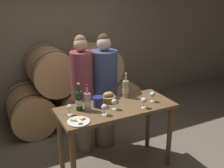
# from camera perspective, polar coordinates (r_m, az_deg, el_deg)

# --- Properties ---
(ground_plane) EXTENTS (10.00, 10.00, 0.00)m
(ground_plane) POSITION_cam_1_polar(r_m,az_deg,el_deg) (3.66, 0.90, -17.83)
(ground_plane) COLOR #726654
(stone_wall_back) EXTENTS (10.00, 0.12, 3.20)m
(stone_wall_back) POSITION_cam_1_polar(r_m,az_deg,el_deg) (4.94, -10.90, 12.06)
(stone_wall_back) COLOR gray
(stone_wall_back) RESTS_ON ground_plane
(barrel_stack) EXTENTS (2.30, 0.89, 1.37)m
(barrel_stack) POSITION_cam_1_polar(r_m,az_deg,el_deg) (4.65, -8.15, -0.81)
(barrel_stack) COLOR tan
(barrel_stack) RESTS_ON ground_plane
(tasting_table) EXTENTS (1.43, 0.60, 0.90)m
(tasting_table) POSITION_cam_1_polar(r_m,az_deg,el_deg) (3.26, 0.97, -7.30)
(tasting_table) COLOR brown
(tasting_table) RESTS_ON ground_plane
(person_left) EXTENTS (0.31, 0.31, 1.70)m
(person_left) POSITION_cam_1_polar(r_m,az_deg,el_deg) (3.64, -6.41, -2.30)
(person_left) COLOR #756651
(person_left) RESTS_ON ground_plane
(person_right) EXTENTS (0.37, 0.37, 1.69)m
(person_right) POSITION_cam_1_polar(r_m,az_deg,el_deg) (3.77, -1.67, -1.76)
(person_right) COLOR #756651
(person_right) RESTS_ON ground_plane
(wine_bottle_red) EXTENTS (0.08, 0.08, 0.34)m
(wine_bottle_red) POSITION_cam_1_polar(r_m,az_deg,el_deg) (3.08, -7.18, -3.66)
(wine_bottle_red) COLOR #193819
(wine_bottle_red) RESTS_ON tasting_table
(wine_bottle_white) EXTENTS (0.08, 0.08, 0.33)m
(wine_bottle_white) POSITION_cam_1_polar(r_m,az_deg,el_deg) (3.42, 3.00, -1.07)
(wine_bottle_white) COLOR #ADBC7F
(wine_bottle_white) RESTS_ON tasting_table
(wine_bottle_rose) EXTENTS (0.08, 0.08, 0.32)m
(wine_bottle_rose) POSITION_cam_1_polar(r_m,az_deg,el_deg) (3.06, -5.35, -3.87)
(wine_bottle_rose) COLOR #BC8E93
(wine_bottle_rose) RESTS_ON tasting_table
(blue_crock) EXTENTS (0.13, 0.13, 0.12)m
(blue_crock) POSITION_cam_1_polar(r_m,az_deg,el_deg) (3.17, -3.07, -3.79)
(blue_crock) COLOR navy
(blue_crock) RESTS_ON tasting_table
(bread_basket) EXTENTS (0.18, 0.18, 0.13)m
(bread_basket) POSITION_cam_1_polar(r_m,az_deg,el_deg) (3.30, -0.82, -3.04)
(bread_basket) COLOR olive
(bread_basket) RESTS_ON tasting_table
(cheese_plate) EXTENTS (0.25, 0.25, 0.04)m
(cheese_plate) POSITION_cam_1_polar(r_m,az_deg,el_deg) (2.85, -7.30, -8.09)
(cheese_plate) COLOR white
(cheese_plate) RESTS_ON tasting_table
(wine_glass_far_left) EXTENTS (0.07, 0.07, 0.13)m
(wine_glass_far_left) POSITION_cam_1_polar(r_m,az_deg,el_deg) (2.98, -9.23, -5.10)
(wine_glass_far_left) COLOR white
(wine_glass_far_left) RESTS_ON tasting_table
(wine_glass_left) EXTENTS (0.07, 0.07, 0.13)m
(wine_glass_left) POSITION_cam_1_polar(r_m,az_deg,el_deg) (2.94, -1.68, -5.13)
(wine_glass_left) COLOR white
(wine_glass_left) RESTS_ON tasting_table
(wine_glass_center) EXTENTS (0.07, 0.07, 0.13)m
(wine_glass_center) POSITION_cam_1_polar(r_m,az_deg,el_deg) (3.08, 0.51, -3.94)
(wine_glass_center) COLOR white
(wine_glass_center) RESTS_ON tasting_table
(wine_glass_right) EXTENTS (0.07, 0.07, 0.13)m
(wine_glass_right) POSITION_cam_1_polar(r_m,az_deg,el_deg) (3.14, 6.95, -3.63)
(wine_glass_right) COLOR white
(wine_glass_right) RESTS_ON tasting_table
(wine_glass_far_right) EXTENTS (0.07, 0.07, 0.13)m
(wine_glass_far_right) POSITION_cam_1_polar(r_m,az_deg,el_deg) (3.33, 8.79, -2.31)
(wine_glass_far_right) COLOR white
(wine_glass_far_right) RESTS_ON tasting_table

